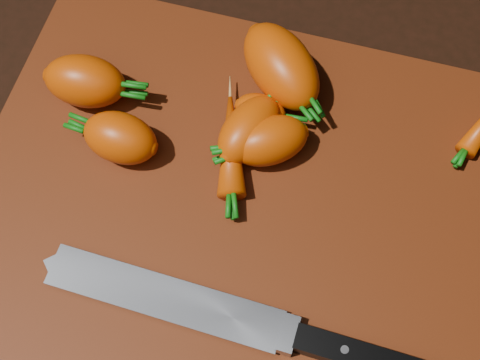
# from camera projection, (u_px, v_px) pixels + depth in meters

# --- Properties ---
(ground) EXTENTS (2.00, 2.00, 0.01)m
(ground) POSITION_uv_depth(u_px,v_px,m) (237.00, 205.00, 0.64)
(ground) COLOR black
(cutting_board) EXTENTS (0.50, 0.40, 0.01)m
(cutting_board) POSITION_uv_depth(u_px,v_px,m) (237.00, 200.00, 0.63)
(cutting_board) COLOR #64250C
(cutting_board) RESTS_ON ground
(carrot_0) EXTENTS (0.08, 0.06, 0.05)m
(carrot_0) POSITION_uv_depth(u_px,v_px,m) (85.00, 81.00, 0.64)
(carrot_0) COLOR #C74302
(carrot_0) RESTS_ON cutting_board
(carrot_1) EXTENTS (0.07, 0.05, 0.05)m
(carrot_1) POSITION_uv_depth(u_px,v_px,m) (120.00, 138.00, 0.62)
(carrot_1) COLOR #C74302
(carrot_1) RESTS_ON cutting_board
(carrot_2) EXTENTS (0.12, 0.12, 0.06)m
(carrot_2) POSITION_uv_depth(u_px,v_px,m) (281.00, 66.00, 0.65)
(carrot_2) COLOR #C74302
(carrot_2) RESTS_ON cutting_board
(carrot_3) EXTENTS (0.07, 0.09, 0.05)m
(carrot_3) POSITION_uv_depth(u_px,v_px,m) (249.00, 130.00, 0.63)
(carrot_3) COLOR #C74302
(carrot_3) RESTS_ON cutting_board
(carrot_4) EXTENTS (0.09, 0.08, 0.05)m
(carrot_4) POSITION_uv_depth(u_px,v_px,m) (269.00, 141.00, 0.62)
(carrot_4) COLOR #C74302
(carrot_4) RESTS_ON cutting_board
(carrot_5) EXTENTS (0.05, 0.04, 0.03)m
(carrot_5) POSITION_uv_depth(u_px,v_px,m) (261.00, 111.00, 0.64)
(carrot_5) COLOR #C74302
(carrot_5) RESTS_ON cutting_board
(carrot_7) EXTENTS (0.06, 0.11, 0.03)m
(carrot_7) POSITION_uv_depth(u_px,v_px,m) (231.00, 145.00, 0.63)
(carrot_7) COLOR #C74302
(carrot_7) RESTS_ON cutting_board
(knife) EXTENTS (0.34, 0.04, 0.02)m
(knife) POSITION_uv_depth(u_px,v_px,m) (187.00, 304.00, 0.57)
(knife) COLOR gray
(knife) RESTS_ON cutting_board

